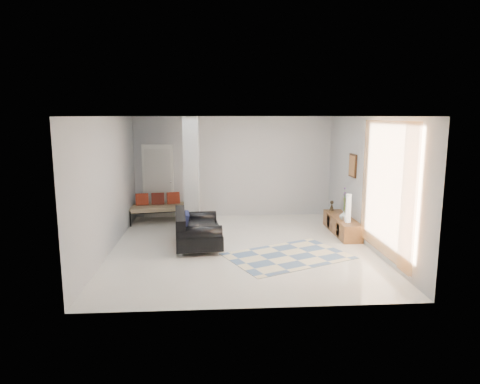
{
  "coord_description": "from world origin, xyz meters",
  "views": [
    {
      "loc": [
        -0.61,
        -8.9,
        2.81
      ],
      "look_at": [
        0.02,
        0.6,
        1.11
      ],
      "focal_mm": 32.0,
      "sensor_mm": 36.0,
      "label": 1
    }
  ],
  "objects": [
    {
      "name": "bronze_figurine",
      "position": [
        2.47,
        1.7,
        0.53
      ],
      "size": [
        0.14,
        0.14,
        0.25
      ],
      "primitive_type": null,
      "rotation": [
        0.0,
        0.0,
        -0.1
      ],
      "color": "#2F2315",
      "rests_on": "media_console"
    },
    {
      "name": "partition_column",
      "position": [
        -1.1,
        1.6,
        1.4
      ],
      "size": [
        0.35,
        1.2,
        2.8
      ],
      "primitive_type": "cube",
      "color": "#9A9FA1",
      "rests_on": "floor"
    },
    {
      "name": "vase",
      "position": [
        2.47,
        0.69,
        0.51
      ],
      "size": [
        0.21,
        0.21,
        0.21
      ],
      "primitive_type": "imported",
      "rotation": [
        0.0,
        0.0,
        -0.05
      ],
      "color": "white",
      "rests_on": "media_console"
    },
    {
      "name": "loveseat",
      "position": [
        -0.99,
        0.15,
        0.35
      ],
      "size": [
        1.08,
        1.7,
        0.76
      ],
      "rotation": [
        0.0,
        0.0,
        0.08
      ],
      "color": "silver",
      "rests_on": "floor"
    },
    {
      "name": "wall_art",
      "position": [
        2.72,
        0.95,
        1.65
      ],
      "size": [
        0.04,
        0.45,
        0.55
      ],
      "primitive_type": "cube",
      "color": "#3E2311",
      "rests_on": "wall_right"
    },
    {
      "name": "floor",
      "position": [
        0.0,
        0.0,
        0.0
      ],
      "size": [
        6.0,
        6.0,
        0.0
      ],
      "primitive_type": "plane",
      "color": "beige",
      "rests_on": "ground"
    },
    {
      "name": "ceiling",
      "position": [
        0.0,
        0.0,
        2.8
      ],
      "size": [
        6.0,
        6.0,
        0.0
      ],
      "primitive_type": "plane",
      "rotation": [
        3.14,
        0.0,
        0.0
      ],
      "color": "white",
      "rests_on": "wall_back"
    },
    {
      "name": "wall_right",
      "position": [
        2.75,
        0.0,
        1.4
      ],
      "size": [
        0.0,
        6.0,
        6.0
      ],
      "primitive_type": "plane",
      "rotation": [
        1.57,
        0.0,
        -1.57
      ],
      "color": "#B4B5B8",
      "rests_on": "ground"
    },
    {
      "name": "cylinder_lamp",
      "position": [
        2.5,
        0.46,
        0.73
      ],
      "size": [
        0.12,
        0.12,
        0.65
      ],
      "primitive_type": "cylinder",
      "color": "white",
      "rests_on": "media_console"
    },
    {
      "name": "media_console",
      "position": [
        2.52,
        0.95,
        0.2
      ],
      "size": [
        0.45,
        1.81,
        0.8
      ],
      "color": "brown",
      "rests_on": "floor"
    },
    {
      "name": "wall_back",
      "position": [
        0.0,
        3.0,
        1.4
      ],
      "size": [
        6.0,
        0.0,
        6.0
      ],
      "primitive_type": "plane",
      "rotation": [
        1.57,
        0.0,
        0.0
      ],
      "color": "#B4B5B8",
      "rests_on": "ground"
    },
    {
      "name": "curtain",
      "position": [
        2.67,
        -1.15,
        1.45
      ],
      "size": [
        0.0,
        2.55,
        2.55
      ],
      "primitive_type": "plane",
      "rotation": [
        1.57,
        0.0,
        1.57
      ],
      "color": "#FFA143",
      "rests_on": "wall_right"
    },
    {
      "name": "daybed",
      "position": [
        -1.93,
        2.47,
        0.41
      ],
      "size": [
        1.91,
        1.06,
        0.77
      ],
      "rotation": [
        0.0,
        0.0,
        0.17
      ],
      "color": "black",
      "rests_on": "floor"
    },
    {
      "name": "area_rug",
      "position": [
        0.92,
        -0.68,
        0.01
      ],
      "size": [
        2.79,
        2.4,
        0.01
      ],
      "primitive_type": "cube",
      "rotation": [
        0.0,
        0.0,
        0.42
      ],
      "color": "beige",
      "rests_on": "floor"
    },
    {
      "name": "wall_front",
      "position": [
        0.0,
        -3.0,
        1.4
      ],
      "size": [
        6.0,
        0.0,
        6.0
      ],
      "primitive_type": "plane",
      "rotation": [
        -1.57,
        0.0,
        0.0
      ],
      "color": "#B4B5B8",
      "rests_on": "ground"
    },
    {
      "name": "hallway_door",
      "position": [
        -2.1,
        2.96,
        1.02
      ],
      "size": [
        0.85,
        0.06,
        2.04
      ],
      "primitive_type": "cube",
      "color": "white",
      "rests_on": "floor"
    },
    {
      "name": "wall_left",
      "position": [
        -2.75,
        0.0,
        1.4
      ],
      "size": [
        0.0,
        6.0,
        6.0
      ],
      "primitive_type": "plane",
      "rotation": [
        1.57,
        0.0,
        1.57
      ],
      "color": "#B4B5B8",
      "rests_on": "ground"
    }
  ]
}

